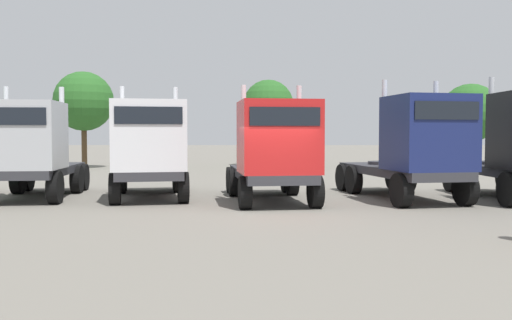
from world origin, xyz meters
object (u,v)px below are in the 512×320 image
(semi_truck_white, at_px, (149,148))
(semi_truck_red, at_px, (275,151))
(semi_truck_silver, at_px, (29,149))
(semi_truck_navy, at_px, (416,148))

(semi_truck_white, bearing_deg, semi_truck_red, 64.47)
(semi_truck_silver, xyz_separation_m, semi_truck_navy, (13.19, -0.28, 0.04))
(semi_truck_white, xyz_separation_m, semi_truck_red, (4.33, -1.07, -0.07))
(semi_truck_navy, bearing_deg, semi_truck_red, -94.47)
(semi_truck_red, distance_m, semi_truck_navy, 4.80)
(semi_truck_silver, xyz_separation_m, semi_truck_red, (8.42, -0.86, -0.04))
(semi_truck_red, relative_size, semi_truck_navy, 0.91)
(semi_truck_navy, bearing_deg, semi_truck_silver, -102.64)
(semi_truck_silver, relative_size, semi_truck_navy, 0.87)
(semi_truck_red, height_order, semi_truck_navy, semi_truck_navy)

